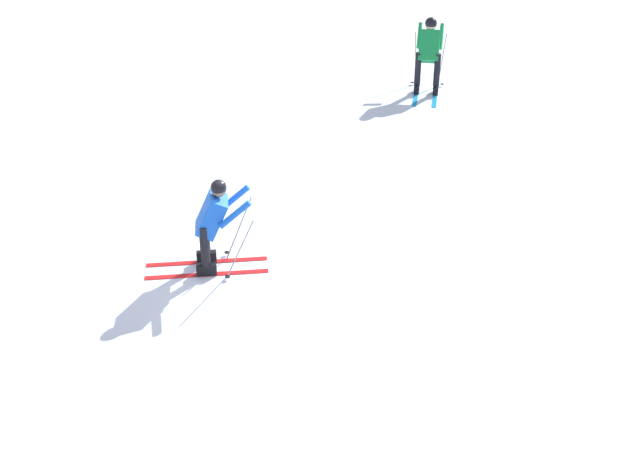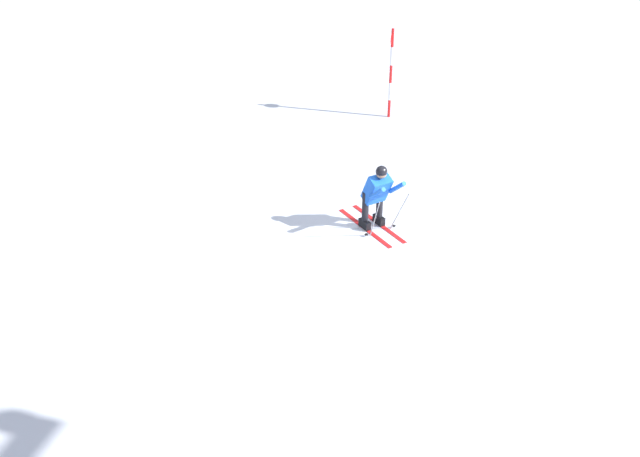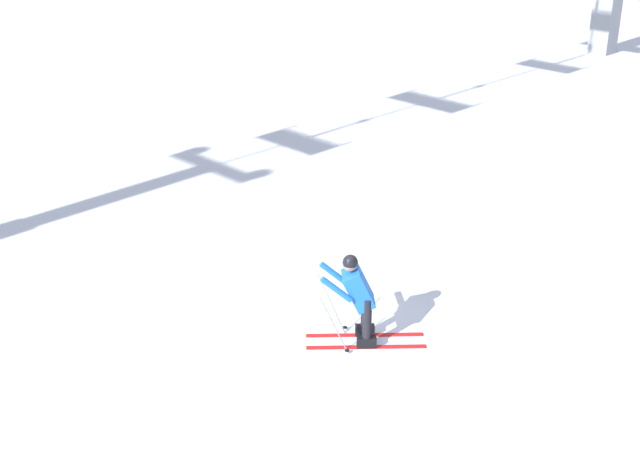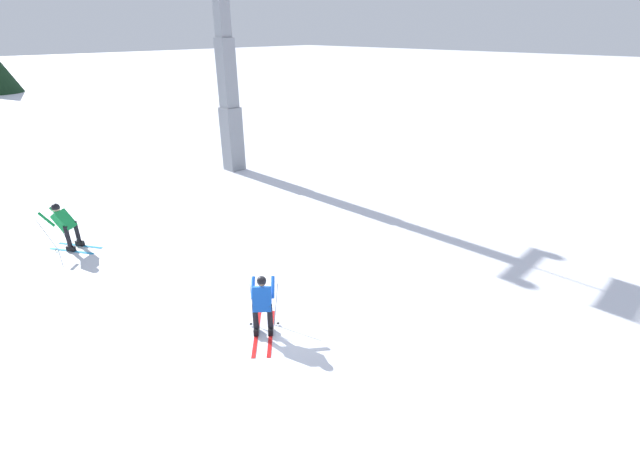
% 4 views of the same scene
% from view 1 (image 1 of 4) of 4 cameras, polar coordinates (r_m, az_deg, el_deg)
% --- Properties ---
extents(ground_plane, '(260.00, 260.00, 0.00)m').
position_cam_1_polar(ground_plane, '(12.10, -2.43, -2.26)').
color(ground_plane, white).
extents(skier_carving_main, '(1.54, 1.49, 1.49)m').
position_cam_1_polar(skier_carving_main, '(11.64, -7.28, 0.55)').
color(skier_carving_main, red).
rests_on(skier_carving_main, ground_plane).
extents(skier_distant_uphill, '(1.75, 1.38, 1.67)m').
position_cam_1_polar(skier_distant_uphill, '(18.12, 7.38, 11.91)').
color(skier_distant_uphill, '#198CCC').
rests_on(skier_distant_uphill, ground_plane).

